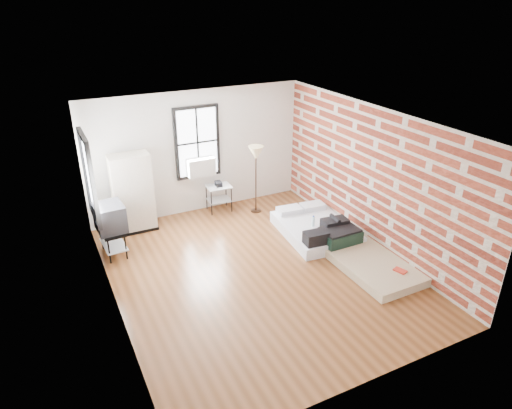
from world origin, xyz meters
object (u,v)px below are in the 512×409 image
wardrobe (133,193)px  mattress_bare (361,255)px  floor_lamp (256,156)px  mattress_main (316,228)px  side_table (219,191)px  tv_stand (110,219)px

wardrobe → mattress_bare: bearing=-41.7°
floor_lamp → mattress_main: bearing=-68.5°
mattress_main → mattress_bare: size_ratio=0.93×
mattress_main → mattress_bare: mattress_main is taller
wardrobe → side_table: 1.99m
mattress_main → mattress_bare: bearing=-76.2°
mattress_bare → mattress_main: bearing=98.0°
mattress_main → wardrobe: 3.92m
mattress_main → tv_stand: (-3.96, 1.12, 0.60)m
mattress_main → floor_lamp: 2.09m
wardrobe → side_table: (1.96, 0.07, -0.35)m
side_table → floor_lamp: bearing=-30.2°
mattress_main → wardrobe: size_ratio=1.14×
tv_stand → side_table: bearing=16.3°
side_table → floor_lamp: (0.75, -0.44, 0.86)m
mattress_bare → side_table: 3.66m
side_table → floor_lamp: 1.22m
mattress_bare → wardrobe: 4.82m
mattress_main → mattress_bare: 1.29m
wardrobe → tv_stand: size_ratio=1.61×
tv_stand → mattress_main: bearing=-18.8°
side_table → mattress_main: bearing=-55.8°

